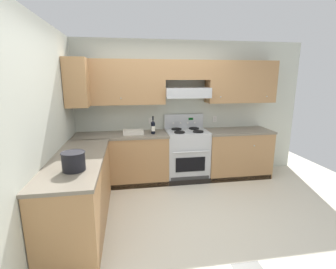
{
  "coord_description": "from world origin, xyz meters",
  "views": [
    {
      "loc": [
        -0.61,
        -3.03,
        1.87
      ],
      "look_at": [
        0.01,
        0.7,
        1.0
      ],
      "focal_mm": 26.25,
      "sensor_mm": 36.0,
      "label": 1
    }
  ],
  "objects_px": {
    "bowl": "(133,133)",
    "bucket": "(74,161)",
    "wine_bottle": "(153,127)",
    "stove": "(187,154)"
  },
  "relations": [
    {
      "from": "stove",
      "to": "bowl",
      "type": "relative_size",
      "value": 3.37
    },
    {
      "from": "bowl",
      "to": "bucket",
      "type": "xyz_separation_m",
      "value": [
        -0.67,
        -1.66,
        0.08
      ]
    },
    {
      "from": "bowl",
      "to": "bucket",
      "type": "distance_m",
      "value": 1.79
    },
    {
      "from": "stove",
      "to": "bucket",
      "type": "xyz_separation_m",
      "value": [
        -1.65,
        -1.69,
        0.54
      ]
    },
    {
      "from": "stove",
      "to": "bowl",
      "type": "distance_m",
      "value": 1.08
    },
    {
      "from": "wine_bottle",
      "to": "bowl",
      "type": "bearing_deg",
      "value": 173.37
    },
    {
      "from": "stove",
      "to": "bowl",
      "type": "height_order",
      "value": "stove"
    },
    {
      "from": "stove",
      "to": "bowl",
      "type": "xyz_separation_m",
      "value": [
        -0.98,
        -0.03,
        0.45
      ]
    },
    {
      "from": "stove",
      "to": "wine_bottle",
      "type": "xyz_separation_m",
      "value": [
        -0.63,
        -0.07,
        0.56
      ]
    },
    {
      "from": "wine_bottle",
      "to": "stove",
      "type": "bearing_deg",
      "value": 6.29
    }
  ]
}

